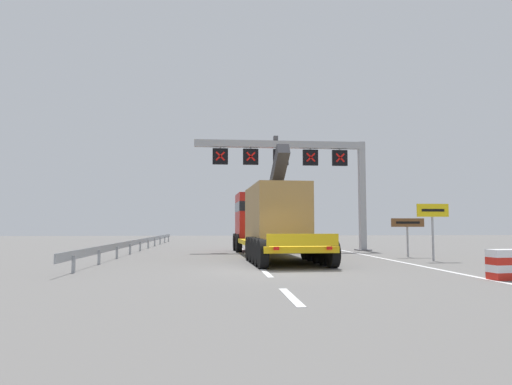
% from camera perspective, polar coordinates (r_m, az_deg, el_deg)
% --- Properties ---
extents(ground, '(112.00, 112.00, 0.00)m').
position_cam_1_polar(ground, '(16.21, 1.80, -10.01)').
color(ground, slate).
extents(lane_markings, '(0.20, 37.73, 0.01)m').
position_cam_1_polar(lane_markings, '(27.68, -1.54, -7.63)').
color(lane_markings, silver).
rests_on(lane_markings, ground).
extents(edge_line_right, '(0.20, 63.00, 0.01)m').
position_cam_1_polar(edge_line_right, '(29.21, 11.21, -7.37)').
color(edge_line_right, silver).
rests_on(edge_line_right, ground).
extents(overhead_lane_gantry, '(11.42, 0.90, 7.42)m').
position_cam_1_polar(overhead_lane_gantry, '(28.97, 5.93, 3.95)').
color(overhead_lane_gantry, '#9EA0A5').
rests_on(overhead_lane_gantry, ground).
extents(heavy_haul_truck_yellow, '(3.56, 14.15, 5.30)m').
position_cam_1_polar(heavy_haul_truck_yellow, '(24.14, 1.49, -3.41)').
color(heavy_haul_truck_yellow, yellow).
rests_on(heavy_haul_truck_yellow, ground).
extents(exit_sign_yellow, '(1.50, 0.15, 2.61)m').
position_cam_1_polar(exit_sign_yellow, '(21.79, 21.86, -3.00)').
color(exit_sign_yellow, '#9EA0A5').
rests_on(exit_sign_yellow, ground).
extents(tourist_info_sign_brown, '(1.74, 0.15, 1.99)m').
position_cam_1_polar(tourist_info_sign_brown, '(24.06, 18.99, -4.24)').
color(tourist_info_sign_brown, '#9EA0A5').
rests_on(tourist_info_sign_brown, ground).
extents(crash_barrier_striped, '(1.05, 0.62, 0.90)m').
position_cam_1_polar(crash_barrier_striped, '(15.32, 29.52, -8.10)').
color(crash_barrier_striped, red).
rests_on(crash_barrier_striped, ground).
extents(guardrail_left, '(0.13, 32.71, 0.76)m').
position_cam_1_polar(guardrail_left, '(30.79, -14.30, -6.12)').
color(guardrail_left, '#999EA3').
rests_on(guardrail_left, ground).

